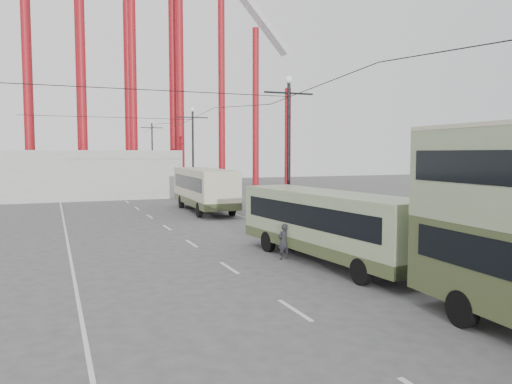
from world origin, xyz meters
name	(u,v)px	position (x,y,z in m)	size (l,w,h in m)	color
ground	(409,355)	(0.00, 0.00, 0.00)	(160.00, 160.00, 0.00)	#4B4B4D
road_markings	(178,233)	(-0.86, 19.70, 0.01)	(12.52, 120.00, 0.01)	silver
lamp_post_mid	(289,154)	(5.60, 18.00, 4.68)	(3.20, 0.44, 9.32)	black
lamp_post_far	(193,154)	(5.60, 40.00, 4.68)	(3.20, 0.44, 9.32)	black
lamp_post_distant	(152,153)	(5.60, 62.00, 4.68)	(3.20, 0.44, 9.32)	black
roller_coaster	(92,5)	(-2.49, 56.89, 22.92)	(52.95, 5.00, 55.48)	maroon
fairground_shed	(69,174)	(-6.00, 47.00, 2.50)	(22.00, 10.00, 5.00)	#A5A5A0
single_decker_green	(327,223)	(3.27, 9.40, 1.72)	(3.49, 10.98, 3.05)	gray
single_decker_cream	(204,188)	(3.69, 29.58, 1.94)	(3.25, 11.18, 3.44)	#BBB596
pedestrian	(284,242)	(1.80, 10.67, 0.80)	(0.58, 0.38, 1.59)	black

